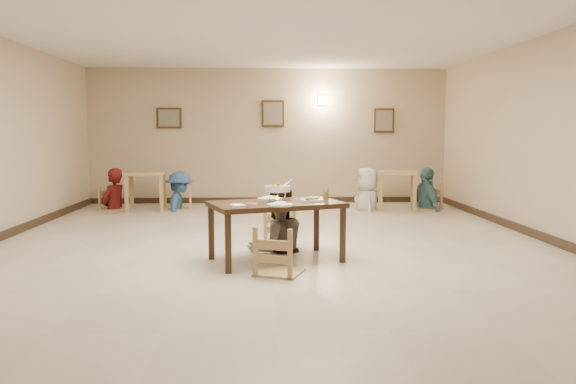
{
  "coord_description": "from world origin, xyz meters",
  "views": [
    {
      "loc": [
        -0.09,
        -7.64,
        1.57
      ],
      "look_at": [
        0.21,
        -0.35,
        0.8
      ],
      "focal_mm": 35.0,
      "sensor_mm": 36.0,
      "label": 1
    }
  ],
  "objects_px": {
    "bg_chair_lr": "(180,186)",
    "bg_chair_rr": "(427,185)",
    "drink_glass": "(326,194)",
    "curry_warmer": "(277,189)",
    "bg_diner_b": "(179,171)",
    "bg_chair_rl": "(367,188)",
    "bg_diner_c": "(367,168)",
    "main_table": "(276,209)",
    "bg_diner_d": "(427,167)",
    "chair_near": "(279,228)",
    "bg_table_right": "(397,178)",
    "bg_chair_ll": "(113,187)",
    "chair_far": "(276,211)",
    "bg_table_left": "(146,178)",
    "main_diner": "(277,186)",
    "bg_diner_a": "(113,168)"
  },
  "relations": [
    {
      "from": "curry_warmer",
      "to": "bg_diner_a",
      "type": "xyz_separation_m",
      "value": [
        -3.25,
        4.78,
        -0.04
      ]
    },
    {
      "from": "bg_chair_ll",
      "to": "bg_diner_a",
      "type": "bearing_deg",
      "value": 20.05
    },
    {
      "from": "chair_near",
      "to": "bg_diner_c",
      "type": "distance_m",
      "value": 5.6
    },
    {
      "from": "bg_chair_lr",
      "to": "bg_chair_rl",
      "type": "relative_size",
      "value": 1.1
    },
    {
      "from": "curry_warmer",
      "to": "bg_table_left",
      "type": "relative_size",
      "value": 0.4
    },
    {
      "from": "bg_chair_rr",
      "to": "bg_diner_b",
      "type": "bearing_deg",
      "value": -112.95
    },
    {
      "from": "bg_chair_lr",
      "to": "bg_chair_rr",
      "type": "xyz_separation_m",
      "value": [
        5.1,
        -0.09,
        0.01
      ]
    },
    {
      "from": "bg_chair_rr",
      "to": "bg_diner_c",
      "type": "relative_size",
      "value": 0.58
    },
    {
      "from": "main_diner",
      "to": "drink_glass",
      "type": "distance_m",
      "value": 0.71
    },
    {
      "from": "bg_chair_ll",
      "to": "bg_chair_rl",
      "type": "xyz_separation_m",
      "value": [
        5.21,
        -0.17,
        -0.03
      ]
    },
    {
      "from": "main_diner",
      "to": "bg_chair_ll",
      "type": "xyz_separation_m",
      "value": [
        -3.27,
        4.13,
        -0.39
      ]
    },
    {
      "from": "bg_table_left",
      "to": "bg_diner_a",
      "type": "bearing_deg",
      "value": 174.01
    },
    {
      "from": "bg_chair_rl",
      "to": "bg_diner_d",
      "type": "bearing_deg",
      "value": -79.09
    },
    {
      "from": "chair_far",
      "to": "bg_chair_ll",
      "type": "distance_m",
      "value": 5.17
    },
    {
      "from": "drink_glass",
      "to": "bg_chair_rl",
      "type": "distance_m",
      "value": 4.54
    },
    {
      "from": "bg_chair_ll",
      "to": "bg_diner_d",
      "type": "relative_size",
      "value": 0.54
    },
    {
      "from": "bg_table_left",
      "to": "bg_diner_b",
      "type": "relative_size",
      "value": 0.54
    },
    {
      "from": "drink_glass",
      "to": "bg_chair_ll",
      "type": "distance_m",
      "value": 5.94
    },
    {
      "from": "bg_chair_rr",
      "to": "bg_diner_b",
      "type": "distance_m",
      "value": 5.11
    },
    {
      "from": "main_table",
      "to": "drink_glass",
      "type": "distance_m",
      "value": 0.71
    },
    {
      "from": "bg_chair_rl",
      "to": "bg_diner_b",
      "type": "xyz_separation_m",
      "value": [
        -3.85,
        0.13,
        0.35
      ]
    },
    {
      "from": "main_table",
      "to": "chair_far",
      "type": "bearing_deg",
      "value": 69.51
    },
    {
      "from": "main_table",
      "to": "bg_chair_rr",
      "type": "bearing_deg",
      "value": 35.51
    },
    {
      "from": "bg_table_left",
      "to": "bg_diner_a",
      "type": "xyz_separation_m",
      "value": [
        -0.68,
        0.07,
        0.2
      ]
    },
    {
      "from": "bg_chair_rr",
      "to": "bg_diner_d",
      "type": "bearing_deg",
      "value": 158.05
    },
    {
      "from": "chair_near",
      "to": "bg_table_right",
      "type": "relative_size",
      "value": 1.09
    },
    {
      "from": "drink_glass",
      "to": "curry_warmer",
      "type": "bearing_deg",
      "value": -155.47
    },
    {
      "from": "bg_diner_a",
      "to": "bg_table_left",
      "type": "bearing_deg",
      "value": 110.54
    },
    {
      "from": "main_diner",
      "to": "curry_warmer",
      "type": "height_order",
      "value": "main_diner"
    },
    {
      "from": "chair_near",
      "to": "main_diner",
      "type": "bearing_deg",
      "value": -69.65
    },
    {
      "from": "main_table",
      "to": "bg_diner_d",
      "type": "xyz_separation_m",
      "value": [
        3.22,
        4.63,
        0.22
      ]
    },
    {
      "from": "bg_table_right",
      "to": "bg_chair_ll",
      "type": "bearing_deg",
      "value": 178.6
    },
    {
      "from": "bg_diner_b",
      "to": "bg_chair_rl",
      "type": "bearing_deg",
      "value": -91.13
    },
    {
      "from": "main_diner",
      "to": "drink_glass",
      "type": "relative_size",
      "value": 12.7
    },
    {
      "from": "curry_warmer",
      "to": "bg_diner_c",
      "type": "bearing_deg",
      "value": 67.05
    },
    {
      "from": "bg_chair_ll",
      "to": "bg_chair_lr",
      "type": "xyz_separation_m",
      "value": [
        1.36,
        -0.04,
        0.02
      ]
    },
    {
      "from": "bg_chair_ll",
      "to": "bg_chair_rr",
      "type": "xyz_separation_m",
      "value": [
        6.46,
        -0.13,
        0.03
      ]
    },
    {
      "from": "bg_table_left",
      "to": "drink_glass",
      "type": "bearing_deg",
      "value": -54.11
    },
    {
      "from": "chair_far",
      "to": "drink_glass",
      "type": "bearing_deg",
      "value": -22.33
    },
    {
      "from": "main_diner",
      "to": "bg_chair_rl",
      "type": "relative_size",
      "value": 1.94
    },
    {
      "from": "chair_near",
      "to": "chair_far",
      "type": "bearing_deg",
      "value": -68.9
    },
    {
      "from": "curry_warmer",
      "to": "bg_chair_rr",
      "type": "distance_m",
      "value": 5.66
    },
    {
      "from": "main_diner",
      "to": "bg_chair_ll",
      "type": "height_order",
      "value": "main_diner"
    },
    {
      "from": "bg_chair_rl",
      "to": "drink_glass",
      "type": "bearing_deg",
      "value": 172.12
    },
    {
      "from": "bg_chair_lr",
      "to": "bg_diner_a",
      "type": "bearing_deg",
      "value": -99.12
    },
    {
      "from": "bg_chair_ll",
      "to": "chair_near",
      "type": "bearing_deg",
      "value": -128.86
    },
    {
      "from": "curry_warmer",
      "to": "bg_diner_a",
      "type": "relative_size",
      "value": 0.2
    },
    {
      "from": "bg_table_left",
      "to": "bg_chair_rl",
      "type": "relative_size",
      "value": 0.97
    },
    {
      "from": "chair_far",
      "to": "curry_warmer",
      "type": "bearing_deg",
      "value": -75.18
    },
    {
      "from": "chair_near",
      "to": "bg_chair_ll",
      "type": "distance_m",
      "value": 6.31
    }
  ]
}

